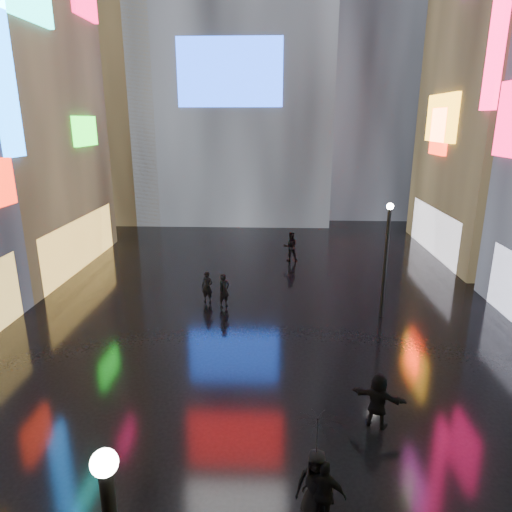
{
  "coord_description": "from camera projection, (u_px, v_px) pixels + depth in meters",
  "views": [
    {
      "loc": [
        0.49,
        0.15,
        8.54
      ],
      "look_at": [
        0.0,
        12.0,
        5.0
      ],
      "focal_mm": 32.0,
      "sensor_mm": 36.0,
      "label": 1
    }
  ],
  "objects": [
    {
      "name": "ground",
      "position": [
        263.0,
        309.0,
        21.46
      ],
      "size": [
        140.0,
        140.0,
        0.0
      ],
      "primitive_type": "plane",
      "color": "black",
      "rests_on": "ground"
    },
    {
      "name": "tower_flank_right",
      "position": [
        371.0,
        22.0,
        41.14
      ],
      "size": [
        12.0,
        12.0,
        34.0
      ],
      "primitive_type": "cube",
      "color": "black",
      "rests_on": "ground"
    },
    {
      "name": "tower_flank_left",
      "position": [
        109.0,
        66.0,
        39.36
      ],
      "size": [
        10.0,
        10.0,
        26.0
      ],
      "primitive_type": "cube",
      "color": "black",
      "rests_on": "ground"
    },
    {
      "name": "lamp_far",
      "position": [
        386.0,
        254.0,
        19.81
      ],
      "size": [
        0.3,
        0.3,
        5.2
      ],
      "color": "black",
      "rests_on": "ground"
    },
    {
      "name": "pedestrian_3",
      "position": [
        324.0,
        494.0,
        9.82
      ],
      "size": [
        1.02,
        0.61,
        1.63
      ],
      "primitive_type": "imported",
      "rotation": [
        0.0,
        0.0,
        2.9
      ],
      "color": "black",
      "rests_on": "ground"
    },
    {
      "name": "pedestrian_4",
      "position": [
        316.0,
        485.0,
        9.98
      ],
      "size": [
        0.92,
        0.68,
        1.73
      ],
      "primitive_type": "imported",
      "rotation": [
        0.0,
        0.0,
        -0.16
      ],
      "color": "black",
      "rests_on": "ground"
    },
    {
      "name": "pedestrian_5",
      "position": [
        378.0,
        400.0,
        13.06
      ],
      "size": [
        1.62,
        1.07,
        1.68
      ],
      "primitive_type": "imported",
      "rotation": [
        0.0,
        0.0,
        2.74
      ],
      "color": "black",
      "rests_on": "ground"
    },
    {
      "name": "pedestrian_6",
      "position": [
        224.0,
        291.0,
        21.54
      ],
      "size": [
        0.7,
        0.69,
        1.62
      ],
      "primitive_type": "imported",
      "rotation": [
        0.0,
        0.0,
        0.76
      ],
      "color": "black",
      "rests_on": "ground"
    },
    {
      "name": "pedestrian_7",
      "position": [
        291.0,
        247.0,
        28.63
      ],
      "size": [
        0.97,
        0.8,
        1.84
      ],
      "primitive_type": "imported",
      "rotation": [
        0.0,
        0.0,
        3.26
      ],
      "color": "black",
      "rests_on": "ground"
    },
    {
      "name": "umbrella_2",
      "position": [
        318.0,
        434.0,
        9.6
      ],
      "size": [
        1.4,
        1.39,
        0.91
      ],
      "primitive_type": "imported",
      "rotation": [
        0.0,
        0.0,
        2.21
      ],
      "color": "black",
      "rests_on": "pedestrian_4"
    },
    {
      "name": "pedestrian_8",
      "position": [
        207.0,
        287.0,
        22.11
      ],
      "size": [
        0.64,
        0.5,
        1.54
      ],
      "primitive_type": "imported",
      "rotation": [
        0.0,
        0.0,
        6.02
      ],
      "color": "black",
      "rests_on": "ground"
    }
  ]
}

